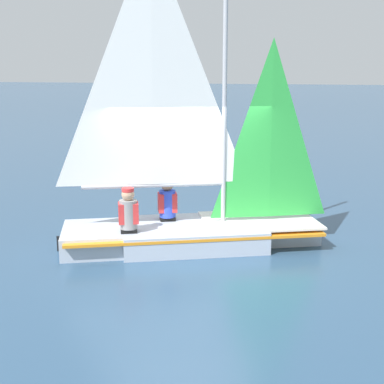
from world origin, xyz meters
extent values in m
plane|color=#2D4C6B|center=(0.00, 0.00, 0.00)|extent=(260.00, 260.00, 0.00)
cube|color=#B2BCCC|center=(0.00, 0.00, 0.19)|extent=(2.96, 2.59, 0.39)
cube|color=#B2BCCC|center=(1.56, 0.87, 0.19)|extent=(1.34, 1.26, 0.39)
cube|color=#B2BCCC|center=(-1.56, -0.87, 0.19)|extent=(1.56, 1.67, 0.39)
cube|color=orange|center=(0.00, 0.00, 0.32)|extent=(4.68, 3.56, 0.05)
cube|color=silver|center=(1.10, 0.61, 0.41)|extent=(2.50, 2.26, 0.04)
cylinder|color=#B7B7BC|center=(0.50, 0.28, 2.91)|extent=(0.08, 0.08, 5.03)
cylinder|color=#B7B7BC|center=(-0.60, -0.33, 1.13)|extent=(2.23, 1.28, 0.07)
pyramid|color=white|center=(-0.60, -0.33, 3.23)|extent=(2.11, 1.21, 4.14)
pyramid|color=green|center=(1.25, 0.70, 2.08)|extent=(1.37, 0.80, 3.19)
cube|color=black|center=(-2.07, -1.15, 0.14)|extent=(0.08, 0.07, 0.27)
cube|color=black|center=(-0.53, 0.10, 0.23)|extent=(0.36, 0.35, 0.45)
cylinder|color=blue|center=(-0.53, 0.10, 0.71)|extent=(0.41, 0.41, 0.50)
cube|color=red|center=(-0.53, 0.10, 0.73)|extent=(0.42, 0.39, 0.35)
sphere|color=#A87A56|center=(-0.53, 0.10, 1.05)|extent=(0.22, 0.22, 0.22)
cylinder|color=black|center=(-0.53, 0.10, 1.14)|extent=(0.28, 0.28, 0.06)
cube|color=black|center=(-0.85, -0.83, 0.23)|extent=(0.36, 0.35, 0.45)
cylinder|color=gray|center=(-0.85, -0.83, 0.71)|extent=(0.41, 0.41, 0.50)
cube|color=red|center=(-0.85, -0.83, 0.73)|extent=(0.42, 0.39, 0.35)
sphere|color=tan|center=(-0.85, -0.83, 1.05)|extent=(0.22, 0.22, 0.22)
cylinder|color=red|center=(-0.85, -0.83, 1.14)|extent=(0.28, 0.28, 0.06)
camera|label=1|loc=(3.28, -8.73, 3.09)|focal=50.00mm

